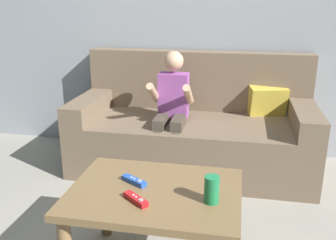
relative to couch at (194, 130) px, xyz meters
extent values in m
cube|color=#999EA8|center=(-0.11, 0.38, 0.95)|extent=(4.96, 0.05, 2.50)
cube|color=#75604C|center=(-0.01, -0.06, -0.10)|extent=(1.82, 0.80, 0.40)
cube|color=#75604C|center=(-0.01, 0.26, 0.34)|extent=(1.82, 0.16, 0.48)
cube|color=#75604C|center=(-0.82, -0.06, 0.18)|extent=(0.18, 0.80, 0.15)
cube|color=#75604C|center=(0.81, -0.06, 0.18)|extent=(0.18, 0.80, 0.15)
cube|color=gold|center=(0.56, 0.18, 0.22)|extent=(0.32, 0.23, 0.25)
cylinder|color=#4C4238|center=(-0.21, -0.37, -0.10)|extent=(0.07, 0.07, 0.40)
cylinder|color=#4C4238|center=(-0.08, -0.37, -0.10)|extent=(0.07, 0.07, 0.40)
cube|color=#4C4238|center=(-0.21, -0.24, 0.14)|extent=(0.08, 0.27, 0.08)
cube|color=#4C4238|center=(-0.08, -0.24, 0.14)|extent=(0.08, 0.27, 0.08)
cube|color=#994C9E|center=(-0.15, -0.10, 0.30)|extent=(0.22, 0.13, 0.33)
cylinder|color=#DBAA87|center=(-0.27, -0.22, 0.34)|extent=(0.05, 0.24, 0.19)
cylinder|color=#DBAA87|center=(-0.02, -0.22, 0.34)|extent=(0.05, 0.24, 0.19)
sphere|color=#DBAA87|center=(-0.15, -0.10, 0.56)|extent=(0.14, 0.14, 0.14)
cube|color=brown|center=(-0.02, -1.28, 0.14)|extent=(0.79, 0.60, 0.04)
cylinder|color=brown|center=(-0.37, -1.03, -0.09)|extent=(0.06, 0.06, 0.42)
cylinder|color=brown|center=(0.33, -1.03, -0.09)|extent=(0.06, 0.06, 0.42)
cube|color=red|center=(-0.08, -1.40, 0.16)|extent=(0.13, 0.12, 0.02)
cylinder|color=#99999E|center=(-0.05, -1.43, 0.18)|extent=(0.02, 0.02, 0.00)
cylinder|color=silver|center=(-0.07, -1.40, 0.18)|extent=(0.01, 0.01, 0.00)
cylinder|color=silver|center=(-0.09, -1.39, 0.18)|extent=(0.01, 0.01, 0.00)
cube|color=blue|center=(-0.13, -1.24, 0.16)|extent=(0.14, 0.10, 0.02)
cylinder|color=#99999E|center=(-0.10, -1.26, 0.18)|extent=(0.02, 0.02, 0.00)
cylinder|color=silver|center=(-0.13, -1.24, 0.18)|extent=(0.01, 0.01, 0.00)
cylinder|color=silver|center=(-0.15, -1.23, 0.18)|extent=(0.01, 0.01, 0.00)
cylinder|color=#1E7F47|center=(0.25, -1.34, 0.21)|extent=(0.07, 0.07, 0.12)
camera|label=1|loc=(0.34, -2.79, 1.00)|focal=40.21mm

